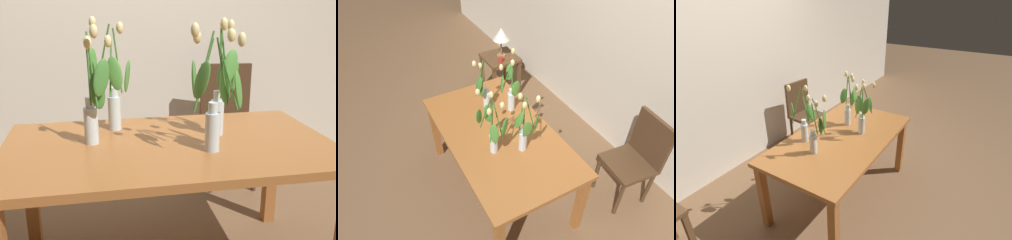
% 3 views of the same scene
% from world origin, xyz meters
% --- Properties ---
extents(room_wall_rear, '(9.00, 0.10, 2.70)m').
position_xyz_m(room_wall_rear, '(0.00, 1.49, 1.35)').
color(room_wall_rear, beige).
rests_on(room_wall_rear, ground).
extents(dining_table, '(1.60, 0.90, 0.74)m').
position_xyz_m(dining_table, '(0.00, 0.00, 0.65)').
color(dining_table, '#A3602D').
rests_on(dining_table, ground).
extents(tulip_vase_0, '(0.15, 0.22, 0.59)m').
position_xyz_m(tulip_vase_0, '(0.29, 0.09, 0.95)').
color(tulip_vase_0, silver).
rests_on(tulip_vase_0, dining_table).
extents(tulip_vase_1, '(0.23, 0.21, 0.59)m').
position_xyz_m(tulip_vase_1, '(-0.25, 0.26, 0.95)').
color(tulip_vase_1, silver).
rests_on(tulip_vase_1, dining_table).
extents(tulip_vase_2, '(0.14, 0.17, 0.57)m').
position_xyz_m(tulip_vase_2, '(-0.36, 0.04, 0.92)').
color(tulip_vase_2, silver).
rests_on(tulip_vase_2, dining_table).
extents(tulip_vase_3, '(0.27, 0.24, 0.58)m').
position_xyz_m(tulip_vase_3, '(0.17, -0.14, 0.97)').
color(tulip_vase_3, silver).
rests_on(tulip_vase_3, dining_table).
extents(dining_chair, '(0.44, 0.44, 0.93)m').
position_xyz_m(dining_chair, '(0.67, 1.07, 0.52)').
color(dining_chair, '#4C331E').
rests_on(dining_chair, ground).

